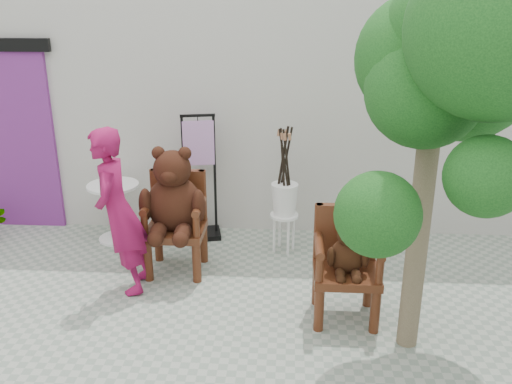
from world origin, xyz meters
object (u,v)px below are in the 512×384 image
(chair_small, at_px, (347,257))
(person, at_px, (119,212))
(tree, at_px, (471,49))
(display_stand, at_px, (200,191))
(stool_bucket, at_px, (284,199))
(cafe_table, at_px, (115,205))
(chair_big, at_px, (174,204))

(chair_small, height_order, person, person)
(tree, bearing_deg, chair_small, 147.75)
(display_stand, height_order, tree, tree)
(stool_bucket, relative_size, tree, 0.43)
(stool_bucket, bearing_deg, chair_small, -66.22)
(tree, bearing_deg, display_stand, 137.71)
(person, xyz_separation_m, cafe_table, (-0.43, 1.13, -0.38))
(chair_small, height_order, tree, tree)
(stool_bucket, bearing_deg, chair_big, -154.27)
(cafe_table, bearing_deg, stool_bucket, -5.15)
(chair_big, bearing_deg, person, -137.77)
(person, distance_m, tree, 3.38)
(cafe_table, distance_m, stool_bucket, 2.03)
(chair_big, xyz_separation_m, person, (-0.45, -0.41, 0.06))
(chair_small, relative_size, stool_bucket, 0.70)
(cafe_table, distance_m, display_stand, 1.03)
(cafe_table, bearing_deg, chair_big, -39.44)
(chair_big, distance_m, person, 0.61)
(chair_small, xyz_separation_m, stool_bucket, (-0.57, 1.30, 0.05))
(chair_small, bearing_deg, tree, -32.25)
(tree, bearing_deg, cafe_table, 149.65)
(chair_small, distance_m, display_stand, 2.27)
(person, xyz_separation_m, tree, (2.86, -0.79, 1.61))
(chair_big, distance_m, display_stand, 0.90)
(chair_big, bearing_deg, stool_bucket, 25.73)
(cafe_table, xyz_separation_m, tree, (3.29, -1.93, 1.99))
(display_stand, bearing_deg, cafe_table, 176.55)
(chair_big, relative_size, cafe_table, 1.95)
(chair_big, xyz_separation_m, cafe_table, (-0.88, 0.73, -0.32))
(person, distance_m, display_stand, 1.43)
(display_stand, relative_size, tree, 0.45)
(cafe_table, bearing_deg, tree, -30.35)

